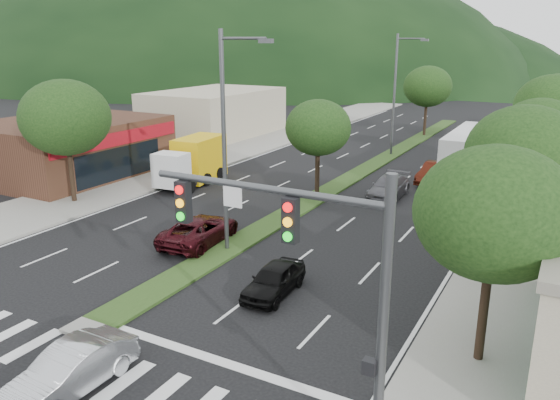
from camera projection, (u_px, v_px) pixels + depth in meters
The scene contains 27 objects.
ground at pixel (98, 325), 19.00m from camera, with size 160.00×160.00×0.00m, color black.
sidewalk_right at pixel (544, 196), 34.25m from camera, with size 5.00×90.00×0.15m, color gray.
sidewalk_left at pixel (212, 156), 45.99m from camera, with size 6.00×90.00×0.15m, color gray.
median at pixel (371, 166), 42.53m from camera, with size 1.60×56.00×0.12m, color #223B15.
crosswalk at pixel (50, 353), 17.32m from camera, with size 19.00×2.20×0.01m, color silver.
traffic_signal at pixel (317, 268), 12.23m from camera, with size 6.12×0.40×7.00m.
shop_left at pixel (69, 148), 39.55m from camera, with size 10.15×12.00×4.00m.
bldg_left_far at pixel (215, 113), 55.69m from camera, with size 9.00×14.00×4.60m, color beige.
hill_far at pixel (193, 76), 148.37m from camera, with size 176.00×132.00×82.00m, color black.
tree_r_a at pixel (495, 213), 15.47m from camera, with size 4.60×4.60×6.63m.
tree_r_b at pixel (525, 155), 22.14m from camera, with size 4.80×4.80×6.94m.
tree_r_c at pixel (539, 134), 28.95m from camera, with size 4.40×4.40×6.48m.
tree_r_d at pixel (552, 106), 37.23m from camera, with size 5.00×5.00×7.17m.
tree_r_e at pixel (559, 97), 45.73m from camera, with size 4.60×4.60×6.71m.
tree_med_near at pixel (318, 128), 32.88m from camera, with size 4.00×4.00×6.02m.
tree_med_far at pixel (428, 86), 54.59m from camera, with size 4.80×4.80×6.94m.
tree_l_a at pixel (65, 118), 31.70m from camera, with size 5.20×5.20×7.25m.
streetlight_near at pixel (228, 133), 24.05m from camera, with size 2.60×0.25×10.00m.
streetlight_mid at pixel (397, 89), 45.08m from camera, with size 2.60×0.25×10.00m.
sedan_silver at pixel (71, 370), 15.28m from camera, with size 1.40×4.03×1.33m, color #B5B8BD.
suv_maroon at pixel (200, 230), 26.45m from camera, with size 2.25×4.87×1.35m, color #340B10.
car_queue_a at pixel (274, 280), 21.14m from camera, with size 1.44×3.58×1.22m, color black.
car_queue_b at pixel (389, 187), 34.15m from camera, with size 1.86×4.59×1.33m, color #504F55.
car_queue_c at pixel (435, 173), 37.57m from camera, with size 1.50×4.31×1.42m, color #42140B.
car_queue_d at pixel (479, 164), 40.82m from camera, with size 2.04×4.43×1.23m, color black.
box_truck at pixel (194, 162), 37.33m from camera, with size 2.96×6.46×3.09m.
motorhome at pixel (470, 154), 37.90m from camera, with size 2.96×9.19×3.52m.
Camera 1 is at (13.72, -11.85, 9.57)m, focal length 35.00 mm.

